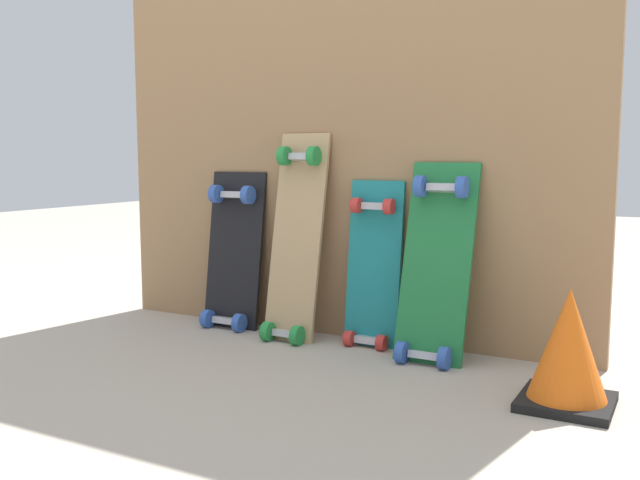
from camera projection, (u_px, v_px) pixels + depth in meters
ground_plane at (329, 338)px, 2.56m from camera, size 12.00×12.00×0.00m
plywood_wall_panel at (339, 104)px, 2.52m from camera, size 1.88×0.04×1.69m
skateboard_black at (233, 258)px, 2.71m from camera, size 0.24×0.17×0.66m
skateboard_natural at (295, 245)px, 2.54m from camera, size 0.20×0.22×0.80m
skateboard_teal at (373, 273)px, 2.45m from camera, size 0.20×0.14×0.64m
skateboard_green at (435, 271)px, 2.27m from camera, size 0.23×0.25×0.70m
traffic_cone at (568, 349)px, 1.85m from camera, size 0.24×0.24×0.32m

